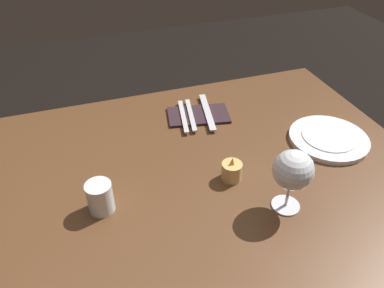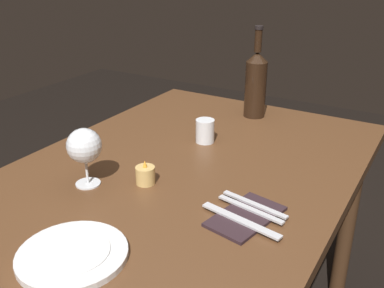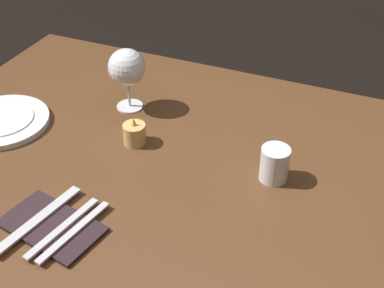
{
  "view_description": "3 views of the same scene",
  "coord_description": "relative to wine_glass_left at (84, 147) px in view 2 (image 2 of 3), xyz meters",
  "views": [
    {
      "loc": [
        -0.19,
        -0.67,
        1.39
      ],
      "look_at": [
        0.03,
        -0.02,
        0.86
      ],
      "focal_mm": 34.95,
      "sensor_mm": 36.0,
      "label": 1
    },
    {
      "loc": [
        0.96,
        0.6,
        1.31
      ],
      "look_at": [
        -0.01,
        0.02,
        0.82
      ],
      "focal_mm": 41.74,
      "sensor_mm": 36.0,
      "label": 2
    },
    {
      "loc": [
        -0.36,
        0.79,
        1.45
      ],
      "look_at": [
        -0.03,
        0.0,
        0.81
      ],
      "focal_mm": 48.6,
      "sensor_mm": 36.0,
      "label": 3
    }
  ],
  "objects": [
    {
      "name": "fork_inner",
      "position": [
        -0.09,
        0.43,
        -0.1
      ],
      "size": [
        0.05,
        0.18,
        0.0
      ],
      "color": "silver",
      "rests_on": "folded_napkin"
    },
    {
      "name": "wine_glass_left",
      "position": [
        0.0,
        0.0,
        0.0
      ],
      "size": [
        0.09,
        0.09,
        0.16
      ],
      "color": "white",
      "rests_on": "dining_table"
    },
    {
      "name": "wine_bottle",
      "position": [
        -0.72,
        0.17,
        0.02
      ],
      "size": [
        0.08,
        0.08,
        0.33
      ],
      "color": "black",
      "rests_on": "dining_table"
    },
    {
      "name": "dinner_plate",
      "position": [
        0.25,
        0.19,
        -0.1
      ],
      "size": [
        0.23,
        0.23,
        0.02
      ],
      "color": "white",
      "rests_on": "dining_table"
    },
    {
      "name": "folded_napkin",
      "position": [
        -0.06,
        0.43,
        -0.11
      ],
      "size": [
        0.21,
        0.14,
        0.01
      ],
      "color": "#2D1E23",
      "rests_on": "dining_table"
    },
    {
      "name": "water_tumbler",
      "position": [
        -0.41,
        0.13,
        -0.08
      ],
      "size": [
        0.06,
        0.06,
        0.08
      ],
      "color": "white",
      "rests_on": "dining_table"
    },
    {
      "name": "dining_table",
      "position": [
        -0.21,
        0.17,
        -0.2
      ],
      "size": [
        1.3,
        0.9,
        0.74
      ],
      "color": "#56351E",
      "rests_on": "ground"
    },
    {
      "name": "table_knife",
      "position": [
        -0.03,
        0.43,
        -0.1
      ],
      "size": [
        0.06,
        0.21,
        0.0
      ],
      "color": "silver",
      "rests_on": "folded_napkin"
    },
    {
      "name": "fork_outer",
      "position": [
        -0.11,
        0.43,
        -0.1
      ],
      "size": [
        0.05,
        0.18,
        0.0
      ],
      "color": "silver",
      "rests_on": "folded_napkin"
    },
    {
      "name": "votive_candle",
      "position": [
        -0.08,
        0.13,
        -0.09
      ],
      "size": [
        0.05,
        0.05,
        0.07
      ],
      "color": "#DBB266",
      "rests_on": "dining_table"
    }
  ]
}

